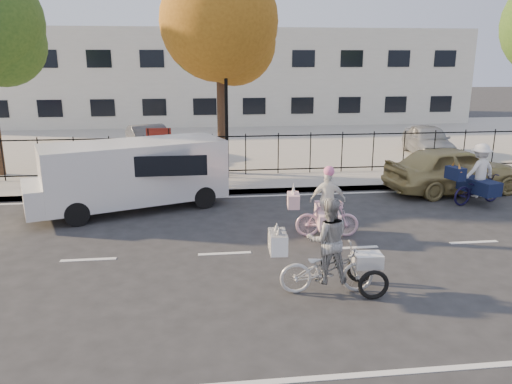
{
  "coord_description": "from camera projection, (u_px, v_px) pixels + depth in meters",
  "views": [
    {
      "loc": [
        -0.55,
        -10.55,
        4.32
      ],
      "look_at": [
        0.86,
        1.2,
        1.1
      ],
      "focal_mm": 35.0,
      "sensor_mm": 36.0,
      "label": 1
    }
  ],
  "objects": [
    {
      "name": "ground",
      "position": [
        225.0,
        254.0,
        11.31
      ],
      "size": [
        120.0,
        120.0,
        0.0
      ],
      "primitive_type": "plane",
      "color": "#333334"
    },
    {
      "name": "road_markings",
      "position": [
        225.0,
        253.0,
        11.3
      ],
      "size": [
        60.0,
        9.52,
        0.01
      ],
      "primitive_type": null,
      "color": "silver",
      "rests_on": "ground"
    },
    {
      "name": "curb",
      "position": [
        215.0,
        192.0,
        16.12
      ],
      "size": [
        60.0,
        0.1,
        0.15
      ],
      "primitive_type": "cube",
      "color": "#A8A399",
      "rests_on": "ground"
    },
    {
      "name": "sidewalk",
      "position": [
        214.0,
        184.0,
        17.13
      ],
      "size": [
        60.0,
        2.2,
        0.15
      ],
      "primitive_type": "cube",
      "color": "#A8A399",
      "rests_on": "ground"
    },
    {
      "name": "parking_lot",
      "position": [
        208.0,
        142.0,
        25.66
      ],
      "size": [
        60.0,
        15.6,
        0.15
      ],
      "primitive_type": "cube",
      "color": "#A8A399",
      "rests_on": "ground"
    },
    {
      "name": "iron_fence",
      "position": [
        213.0,
        155.0,
        17.97
      ],
      "size": [
        58.0,
        0.06,
        1.5
      ],
      "primitive_type": null,
      "color": "black",
      "rests_on": "sidewalk"
    },
    {
      "name": "building",
      "position": [
        203.0,
        76.0,
        34.47
      ],
      "size": [
        34.0,
        10.0,
        6.0
      ],
      "primitive_type": "cube",
      "color": "silver",
      "rests_on": "ground"
    },
    {
      "name": "lamppost",
      "position": [
        226.0,
        93.0,
        17.06
      ],
      "size": [
        0.36,
        0.36,
        4.33
      ],
      "color": "black",
      "rests_on": "sidewalk"
    },
    {
      "name": "street_sign",
      "position": [
        159.0,
        143.0,
        17.24
      ],
      "size": [
        0.85,
        0.06,
        1.8
      ],
      "color": "black",
      "rests_on": "sidewalk"
    },
    {
      "name": "zebra_trike",
      "position": [
        328.0,
        257.0,
        9.29
      ],
      "size": [
        2.17,
        0.84,
        1.86
      ],
      "rotation": [
        0.0,
        0.0,
        1.52
      ],
      "color": "silver",
      "rests_on": "ground"
    },
    {
      "name": "unicorn_bike",
      "position": [
        326.0,
        211.0,
        12.21
      ],
      "size": [
        1.81,
        1.27,
        1.79
      ],
      "rotation": [
        0.0,
        0.0,
        1.44
      ],
      "color": "#F1B8D3",
      "rests_on": "ground"
    },
    {
      "name": "bull_bike",
      "position": [
        478.0,
        180.0,
        14.96
      ],
      "size": [
        2.05,
        1.44,
        1.85
      ],
      "rotation": [
        0.0,
        0.0,
        1.84
      ],
      "color": "black",
      "rests_on": "ground"
    },
    {
      "name": "white_van",
      "position": [
        131.0,
        172.0,
        14.38
      ],
      "size": [
        6.0,
        3.48,
        1.97
      ],
      "rotation": [
        0.0,
        0.0,
        0.35
      ],
      "color": "white",
      "rests_on": "ground"
    },
    {
      "name": "gold_sedan",
      "position": [
        454.0,
        169.0,
        16.25
      ],
      "size": [
        4.7,
        2.37,
        1.54
      ],
      "primitive_type": "imported",
      "rotation": [
        0.0,
        0.0,
        1.7
      ],
      "color": "tan",
      "rests_on": "ground"
    },
    {
      "name": "pedestrian",
      "position": [
        84.0,
        167.0,
        15.76
      ],
      "size": [
        0.67,
        0.53,
        1.59
      ],
      "primitive_type": "imported",
      "rotation": [
        0.0,
        0.0,
        3.44
      ],
      "color": "black",
      "rests_on": "sidewalk"
    },
    {
      "name": "lot_car_c",
      "position": [
        150.0,
        142.0,
        21.09
      ],
      "size": [
        2.5,
        4.33,
        1.35
      ],
      "primitive_type": "imported",
      "rotation": [
        0.0,
        0.0,
        0.28
      ],
      "color": "#45464C",
      "rests_on": "parking_lot"
    },
    {
      "name": "lot_car_d",
      "position": [
        428.0,
        140.0,
        21.62
      ],
      "size": [
        2.18,
        4.1,
        1.33
      ],
      "primitive_type": "imported",
      "rotation": [
        0.0,
        0.0,
        -0.16
      ],
      "color": "#929599",
      "rests_on": "parking_lot"
    },
    {
      "name": "tree_mid",
      "position": [
        223.0,
        28.0,
        17.26
      ],
      "size": [
        4.11,
        4.11,
        7.54
      ],
      "color": "#442D1D",
      "rests_on": "ground"
    }
  ]
}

